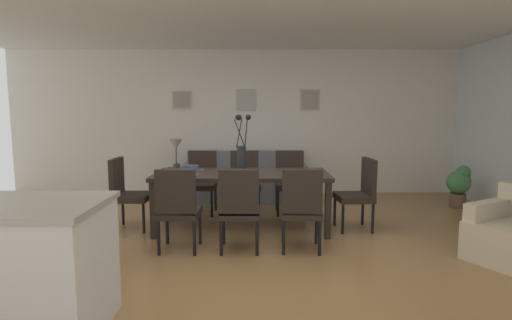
% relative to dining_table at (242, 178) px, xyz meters
% --- Properties ---
extents(ground_plane, '(9.00, 9.00, 0.00)m').
position_rel_dining_table_xyz_m(ground_plane, '(0.21, -0.86, -0.67)').
color(ground_plane, olive).
extents(back_wall_panel, '(9.00, 0.10, 2.60)m').
position_rel_dining_table_xyz_m(back_wall_panel, '(0.21, 2.39, 0.63)').
color(back_wall_panel, white).
rests_on(back_wall_panel, ground).
extents(ceiling_panel, '(9.00, 7.20, 0.08)m').
position_rel_dining_table_xyz_m(ceiling_panel, '(0.21, -0.46, 1.97)').
color(ceiling_panel, white).
extents(dining_table, '(2.20, 0.89, 0.74)m').
position_rel_dining_table_xyz_m(dining_table, '(0.00, 0.00, 0.00)').
color(dining_table, black).
rests_on(dining_table, ground).
extents(dining_chair_near_left, '(0.45, 0.45, 0.92)m').
position_rel_dining_table_xyz_m(dining_chair_near_left, '(-0.65, -0.84, -0.16)').
color(dining_chair_near_left, black).
rests_on(dining_chair_near_left, ground).
extents(dining_chair_near_right, '(0.46, 0.46, 0.92)m').
position_rel_dining_table_xyz_m(dining_chair_near_right, '(-0.63, 0.88, -0.16)').
color(dining_chair_near_right, black).
rests_on(dining_chair_near_right, ground).
extents(dining_chair_far_left, '(0.44, 0.44, 0.92)m').
position_rel_dining_table_xyz_m(dining_chair_far_left, '(0.00, -0.85, -0.16)').
color(dining_chair_far_left, black).
rests_on(dining_chair_far_left, ground).
extents(dining_chair_far_right, '(0.47, 0.47, 0.92)m').
position_rel_dining_table_xyz_m(dining_chair_far_right, '(0.01, 0.87, -0.16)').
color(dining_chair_far_right, black).
rests_on(dining_chair_far_right, ground).
extents(dining_chair_mid_left, '(0.46, 0.46, 0.92)m').
position_rel_dining_table_xyz_m(dining_chair_mid_left, '(0.67, -0.83, -0.16)').
color(dining_chair_mid_left, black).
rests_on(dining_chair_mid_left, ground).
extents(dining_chair_mid_right, '(0.44, 0.44, 0.92)m').
position_rel_dining_table_xyz_m(dining_chair_mid_right, '(0.69, 0.88, -0.16)').
color(dining_chair_mid_right, black).
rests_on(dining_chair_mid_right, ground).
extents(dining_chair_head_west, '(0.44, 0.44, 0.92)m').
position_rel_dining_table_xyz_m(dining_chair_head_west, '(-1.49, 0.02, -0.16)').
color(dining_chair_head_west, black).
rests_on(dining_chair_head_west, ground).
extents(dining_chair_head_east, '(0.47, 0.47, 0.92)m').
position_rel_dining_table_xyz_m(dining_chair_head_east, '(1.51, 0.01, -0.16)').
color(dining_chair_head_east, black).
rests_on(dining_chair_head_east, ground).
extents(centerpiece_vase, '(0.21, 0.23, 0.73)m').
position_rel_dining_table_xyz_m(centerpiece_vase, '(0.00, 0.00, 0.35)').
color(centerpiece_vase, '#232326').
rests_on(centerpiece_vase, dining_table).
extents(placemat_near_left, '(0.32, 0.32, 0.01)m').
position_rel_dining_table_xyz_m(placemat_near_left, '(-0.66, -0.20, 0.07)').
color(placemat_near_left, '#4C4742').
rests_on(placemat_near_left, dining_table).
extents(bowl_near_left, '(0.17, 0.17, 0.07)m').
position_rel_dining_table_xyz_m(bowl_near_left, '(-0.66, -0.20, 0.11)').
color(bowl_near_left, '#475166').
rests_on(bowl_near_left, dining_table).
extents(placemat_near_right, '(0.32, 0.32, 0.01)m').
position_rel_dining_table_xyz_m(placemat_near_right, '(-0.66, 0.20, 0.07)').
color(placemat_near_right, '#4C4742').
rests_on(placemat_near_right, dining_table).
extents(bowl_near_right, '(0.17, 0.17, 0.07)m').
position_rel_dining_table_xyz_m(bowl_near_right, '(-0.66, 0.20, 0.11)').
color(bowl_near_right, '#475166').
rests_on(bowl_near_right, dining_table).
extents(placemat_far_left, '(0.32, 0.32, 0.01)m').
position_rel_dining_table_xyz_m(placemat_far_left, '(-0.00, -0.20, 0.07)').
color(placemat_far_left, '#4C4742').
rests_on(placemat_far_left, dining_table).
extents(bowl_far_left, '(0.17, 0.17, 0.07)m').
position_rel_dining_table_xyz_m(bowl_far_left, '(-0.00, -0.20, 0.11)').
color(bowl_far_left, '#475166').
rests_on(bowl_far_left, dining_table).
extents(sofa, '(2.05, 0.84, 0.80)m').
position_rel_dining_table_xyz_m(sofa, '(-0.01, 1.84, -0.39)').
color(sofa, slate).
rests_on(sofa, ground).
extents(side_table, '(0.36, 0.36, 0.52)m').
position_rel_dining_table_xyz_m(side_table, '(-1.19, 1.88, -0.41)').
color(side_table, black).
rests_on(side_table, ground).
extents(table_lamp, '(0.22, 0.22, 0.51)m').
position_rel_dining_table_xyz_m(table_lamp, '(-1.19, 1.88, 0.22)').
color(table_lamp, '#4C4C51').
rests_on(table_lamp, side_table).
extents(kitchen_island, '(1.21, 0.82, 0.92)m').
position_rel_dining_table_xyz_m(kitchen_island, '(-1.47, -2.45, -0.21)').
color(kitchen_island, silver).
rests_on(kitchen_island, ground).
extents(framed_picture_left, '(0.33, 0.03, 0.32)m').
position_rel_dining_table_xyz_m(framed_picture_left, '(-1.16, 2.32, 1.03)').
color(framed_picture_left, '#B2ADA3').
extents(framed_picture_center, '(0.34, 0.03, 0.38)m').
position_rel_dining_table_xyz_m(framed_picture_center, '(-0.00, 2.32, 1.03)').
color(framed_picture_center, '#B2ADA3').
extents(framed_picture_right, '(0.35, 0.03, 0.38)m').
position_rel_dining_table_xyz_m(framed_picture_right, '(1.16, 2.32, 1.03)').
color(framed_picture_right, '#B2ADA3').
extents(potted_plant, '(0.36, 0.36, 0.67)m').
position_rel_dining_table_xyz_m(potted_plant, '(3.37, 1.19, -0.30)').
color(potted_plant, brown).
rests_on(potted_plant, ground).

